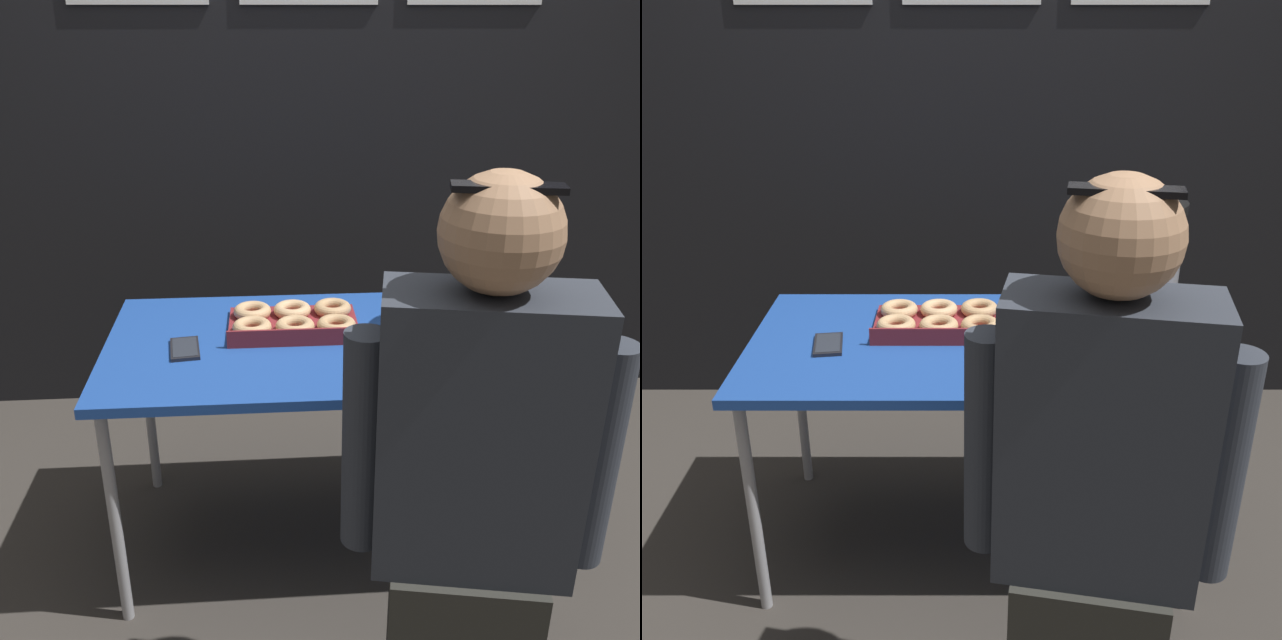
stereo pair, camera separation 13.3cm
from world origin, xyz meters
TOP-DOWN VIEW (x-y plane):
  - ground_plane at (0.00, 0.00)m, footprint 12.00×12.00m
  - back_wall at (0.00, 1.01)m, footprint 6.00×0.11m
  - folding_table at (0.00, 0.00)m, footprint 1.28×0.70m
  - donut_box at (-0.10, 0.08)m, footprint 0.39×0.28m
  - coffee_urn at (0.46, 0.02)m, footprint 0.22×0.25m
  - cell_phone at (-0.41, -0.05)m, footprint 0.10×0.15m
  - person_seated at (0.24, -0.64)m, footprint 0.55×0.28m

SIDE VIEW (x-z plane):
  - ground_plane at x=0.00m, z-range 0.00..0.00m
  - person_seated at x=0.24m, z-range -0.02..1.30m
  - folding_table at x=0.00m, z-range 0.30..1.01m
  - cell_phone at x=-0.41m, z-range 0.70..0.71m
  - donut_box at x=-0.10m, z-range 0.70..0.75m
  - coffee_urn at x=0.46m, z-range 0.69..1.12m
  - back_wall at x=0.00m, z-range 0.00..2.69m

